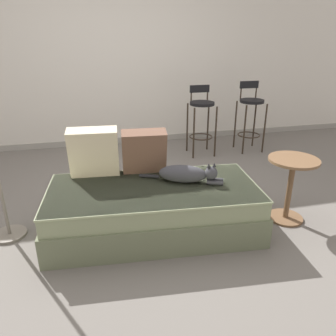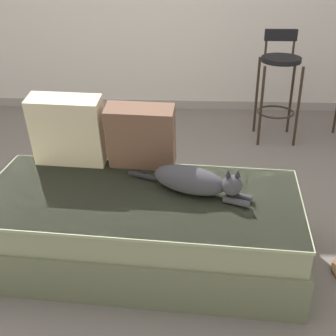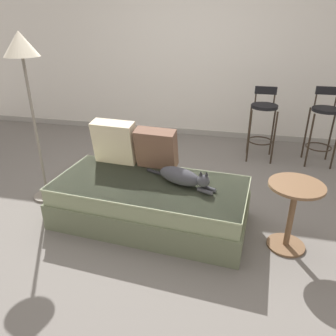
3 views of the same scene
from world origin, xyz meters
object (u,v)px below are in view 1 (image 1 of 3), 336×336
(throw_pillow_corner, at_px, (94,152))
(couch, at_px, (154,209))
(cat, at_px, (186,174))
(bar_stool_near_window, at_px, (201,114))
(throw_pillow_middle, at_px, (144,151))
(bar_stool_by_doorway, at_px, (251,111))
(side_table, at_px, (291,181))

(throw_pillow_corner, bearing_deg, couch, -38.00)
(cat, bearing_deg, couch, -172.51)
(bar_stool_near_window, bearing_deg, throw_pillow_corner, -135.67)
(bar_stool_near_window, bearing_deg, cat, -112.50)
(throw_pillow_middle, height_order, bar_stool_near_window, bar_stool_near_window)
(bar_stool_by_doorway, xyz_separation_m, side_table, (-0.55, -1.93, -0.19))
(throw_pillow_middle, relative_size, cat, 0.60)
(throw_pillow_middle, xyz_separation_m, cat, (0.32, -0.29, -0.13))
(cat, height_order, bar_stool_near_window, bar_stool_near_window)
(couch, height_order, cat, cat)
(cat, height_order, side_table, cat)
(bar_stool_near_window, relative_size, side_table, 1.59)
(couch, xyz_separation_m, throw_pillow_corner, (-0.46, 0.36, 0.43))
(throw_pillow_middle, bearing_deg, couch, -86.71)
(bar_stool_by_doorway, bearing_deg, side_table, -105.92)
(throw_pillow_middle, xyz_separation_m, side_table, (1.26, -0.43, -0.24))
(couch, distance_m, throw_pillow_middle, 0.53)
(bar_stool_by_doorway, bearing_deg, couch, -134.30)
(bar_stool_by_doorway, relative_size, side_table, 1.65)
(bar_stool_near_window, xyz_separation_m, side_table, (0.20, -1.93, -0.19))
(throw_pillow_corner, relative_size, bar_stool_by_doorway, 0.45)
(cat, relative_size, bar_stool_near_window, 0.73)
(cat, bearing_deg, side_table, -8.34)
(couch, relative_size, throw_pillow_corner, 4.11)
(throw_pillow_corner, relative_size, side_table, 0.75)
(bar_stool_near_window, bearing_deg, throw_pillow_middle, -125.15)
(cat, distance_m, bar_stool_by_doorway, 2.34)
(couch, xyz_separation_m, side_table, (1.24, -0.10, 0.18))
(couch, xyz_separation_m, bar_stool_by_doorway, (1.79, 1.84, 0.37))
(throw_pillow_middle, xyz_separation_m, bar_stool_near_window, (1.06, 1.51, -0.05))
(throw_pillow_corner, height_order, bar_stool_near_window, bar_stool_near_window)
(side_table, bearing_deg, throw_pillow_corner, 164.85)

